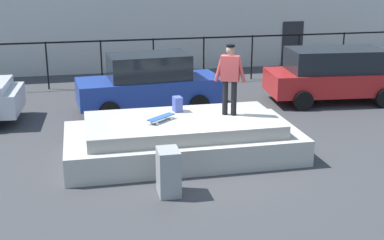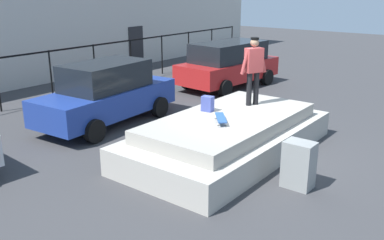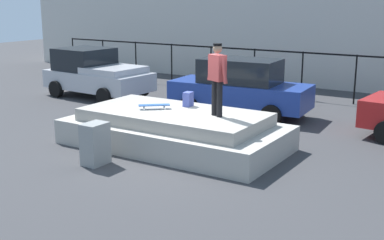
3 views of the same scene
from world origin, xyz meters
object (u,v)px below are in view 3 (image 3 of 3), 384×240
object	(u,v)px
skateboarder	(217,74)
utility_box	(95,144)
backpack	(188,99)
skateboard	(154,105)
car_silver_pickup_near	(96,73)
car_blue_sedan_mid	(240,87)

from	to	relation	value
skateboarder	utility_box	bearing A→B (deg)	-130.94
skateboarder	backpack	bearing A→B (deg)	154.28
skateboard	skateboarder	bearing A→B (deg)	6.21
car_silver_pickup_near	utility_box	distance (m)	8.40
skateboard	car_blue_sedan_mid	world-z (taller)	car_blue_sedan_mid
backpack	utility_box	xyz separation A→B (m)	(-0.74, -2.82, -0.65)
skateboarder	backpack	size ratio (longest dim) A/B	4.59
skateboard	car_silver_pickup_near	world-z (taller)	car_silver_pickup_near
car_blue_sedan_mid	utility_box	bearing A→B (deg)	-94.42
skateboard	backpack	size ratio (longest dim) A/B	1.94
car_silver_pickup_near	skateboarder	bearing A→B (deg)	-27.34
car_silver_pickup_near	car_blue_sedan_mid	bearing A→B (deg)	1.23
car_silver_pickup_near	utility_box	size ratio (longest dim) A/B	4.40
skateboarder	car_blue_sedan_mid	bearing A→B (deg)	109.67
car_silver_pickup_near	car_blue_sedan_mid	xyz separation A→B (m)	(6.17, 0.13, 0.01)
skateboarder	car_silver_pickup_near	bearing A→B (deg)	152.66
skateboard	backpack	xyz separation A→B (m)	(0.55, 0.77, 0.09)
car_silver_pickup_near	car_blue_sedan_mid	distance (m)	6.17
car_silver_pickup_near	car_blue_sedan_mid	size ratio (longest dim) A/B	0.93
skateboarder	utility_box	distance (m)	3.32
skateboard	car_blue_sedan_mid	xyz separation A→B (m)	(0.30, 4.26, -0.13)
skateboard	utility_box	size ratio (longest dim) A/B	0.76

